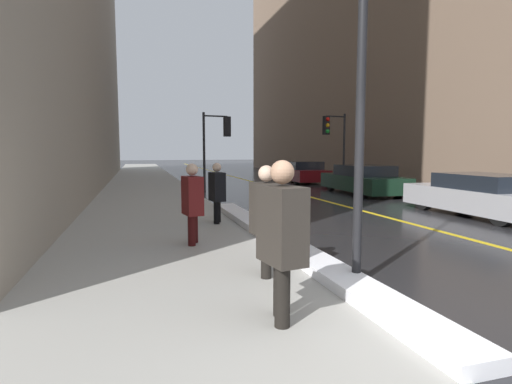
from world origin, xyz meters
TOP-DOWN VIEW (x-y plane):
  - ground_plane at (0.00, 0.00)m, footprint 160.00×160.00m
  - sidewalk_slab at (-2.00, 15.00)m, footprint 4.00×80.00m
  - road_centre_stripe at (4.00, 15.00)m, footprint 0.16×80.00m
  - snow_bank_curb at (0.16, 4.42)m, footprint 0.55×9.77m
  - building_facade_right at (13.00, 22.00)m, footprint 6.00×36.00m
  - lamp_post at (0.37, 1.86)m, footprint 0.28×0.28m
  - traffic_light_near at (1.14, 15.12)m, footprint 1.31×0.42m
  - traffic_light_far at (6.86, 15.12)m, footprint 1.31×0.44m
  - pedestrian_in_glasses at (-1.02, 1.01)m, footprint 0.41×0.78m
  - pedestrian_with_shoulder_bag at (-0.69, 2.52)m, footprint 0.38×0.74m
  - pedestrian_trailing at (-1.43, 4.73)m, footprint 0.37×0.54m
  - pedestrian_nearside at (-0.56, 6.81)m, footprint 0.36×0.52m
  - parked_car_silver at (6.62, 5.87)m, footprint 1.87×4.51m
  - parked_car_dark_green at (6.66, 12.00)m, footprint 2.05×4.88m
  - parked_car_maroon at (6.67, 18.37)m, footprint 2.15×4.57m

SIDE VIEW (x-z plane):
  - ground_plane at x=0.00m, z-range 0.00..0.00m
  - road_centre_stripe at x=4.00m, z-range 0.00..0.00m
  - sidewalk_slab at x=-2.00m, z-range 0.00..0.01m
  - snow_bank_curb at x=0.16m, z-range 0.00..0.16m
  - parked_car_silver at x=6.62m, z-range -0.02..1.14m
  - parked_car_dark_green at x=6.66m, z-range -0.02..1.17m
  - parked_car_maroon at x=6.67m, z-range -0.02..1.17m
  - pedestrian_nearside at x=-0.56m, z-range 0.08..1.57m
  - pedestrian_trailing at x=-1.43m, z-range 0.09..1.63m
  - pedestrian_with_shoulder_bag at x=-0.69m, z-range 0.08..1.66m
  - pedestrian_in_glasses at x=-1.02m, z-range 0.09..1.77m
  - traffic_light_near at x=1.14m, z-range 0.77..4.26m
  - traffic_light_far at x=6.86m, z-range 0.80..4.43m
  - lamp_post at x=0.37m, z-range 0.48..5.11m
  - building_facade_right at x=13.00m, z-range 0.00..18.49m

